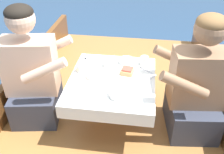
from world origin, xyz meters
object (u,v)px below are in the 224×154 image
Objects in this scene: person_port at (33,76)px; coffee_cup_starboard at (108,63)px; sandwich at (127,71)px; coffee_cup_center at (145,60)px; tin_can at (80,68)px; person_starboard at (196,88)px; coffee_cup_port at (92,75)px.

coffee_cup_starboard is at bearing 11.11° from person_port.
coffee_cup_starboard is at bearing 147.83° from sandwich.
coffee_cup_center is at bearing 14.12° from coffee_cup_starboard.
coffee_cup_starboard is at bearing 27.48° from tin_can.
person_starboard reaches higher than sandwich.
person_port is 10.33× the size of coffee_cup_starboard.
person_port is 0.61m from coffee_cup_starboard.
sandwich is 1.09× the size of coffee_cup_port.
coffee_cup_starboard is (-0.17, 0.11, -0.00)m from sandwich.
person_port reaches higher than sandwich.
sandwich is at bearing -16.21° from person_starboard.
coffee_cup_port is 1.05× the size of coffee_cup_starboard.
coffee_cup_port is (-0.27, -0.09, -0.01)m from sandwich.
person_port is 1.01× the size of person_starboard.
person_port is 0.38m from tin_can.
person_starboard reaches higher than coffee_cup_starboard.
coffee_cup_center is 1.43× the size of tin_can.
coffee_cup_center reaches higher than sandwich.
person_starboard is 0.48m from coffee_cup_center.
coffee_cup_center is (0.30, 0.08, 0.01)m from coffee_cup_starboard.
coffee_cup_starboard is 0.23m from tin_can.
person_port is at bearing -163.59° from tin_can.
person_port is 9.01× the size of sandwich.
tin_can is (0.36, 0.11, 0.04)m from person_port.
coffee_cup_starboard is at bearing -22.23° from person_starboard.
coffee_cup_port is at bearing -145.55° from coffee_cup_center.
tin_can is (-0.90, 0.09, 0.04)m from person_starboard.
sandwich is at bearing -32.17° from coffee_cup_starboard.
person_starboard is at bearing -0.27° from coffee_cup_port.
person_port reaches higher than person_starboard.
person_starboard is 0.53m from sandwich.
sandwich reaches higher than tin_can.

